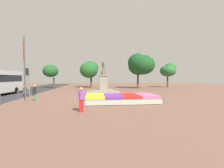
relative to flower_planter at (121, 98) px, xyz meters
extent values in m
plane|color=brown|center=(-1.91, 2.74, -0.31)|extent=(88.36, 88.36, 0.00)
cube|color=#38281C|center=(0.00, 0.05, -0.11)|extent=(6.53, 3.26, 0.40)
cube|color=gray|center=(-0.02, -1.59, -0.09)|extent=(6.69, 0.17, 0.44)
cube|color=gray|center=(0.01, 1.70, -0.09)|extent=(6.69, 0.17, 0.44)
cube|color=gray|center=(-3.30, 0.09, -0.09)|extent=(0.14, 3.39, 0.44)
cube|color=gray|center=(3.29, 0.02, -0.09)|extent=(0.14, 3.39, 0.44)
cube|color=yellow|center=(-2.36, 0.08, 0.22)|extent=(1.61, 3.00, 0.27)
cube|color=#72339E|center=(-0.79, 0.06, 0.21)|extent=(1.61, 3.00, 0.24)
cube|color=red|center=(0.78, 0.05, 0.21)|extent=(1.61, 3.00, 0.25)
cube|color=#D86699|center=(2.36, 0.03, 0.22)|extent=(1.61, 3.00, 0.27)
cube|color=#B2BCAD|center=(-0.02, -1.64, -0.09)|extent=(6.36, 0.27, 0.36)
cube|color=gray|center=(-1.10, 8.24, -0.23)|extent=(4.70, 4.70, 0.16)
cube|color=gray|center=(-1.10, 8.24, -0.07)|extent=(3.75, 3.75, 0.16)
cube|color=gray|center=(-1.10, 8.24, 0.08)|extent=(2.80, 2.80, 0.16)
cube|color=gray|center=(-1.10, 8.24, 1.15)|extent=(1.14, 1.14, 1.98)
cube|color=gray|center=(-1.10, 8.24, 2.20)|extent=(1.35, 1.35, 0.12)
cone|color=brown|center=(-1.10, 8.24, 2.79)|extent=(0.86, 0.86, 1.05)
cylinder|color=brown|center=(-1.10, 8.24, 3.63)|extent=(0.37, 0.37, 0.61)
sphere|color=brown|center=(-1.10, 8.24, 4.07)|extent=(0.27, 0.27, 0.27)
cylinder|color=brown|center=(-1.14, 8.01, 3.75)|extent=(0.17, 0.47, 0.50)
cylinder|color=slate|center=(-9.65, 4.25, 1.33)|extent=(0.12, 0.12, 3.28)
cube|color=black|center=(-9.85, 4.23, 2.57)|extent=(0.26, 0.30, 0.80)
cylinder|color=#4B0808|center=(-9.98, 4.22, 2.83)|extent=(0.04, 0.14, 0.14)
cylinder|color=#543E08|center=(-9.98, 4.22, 2.57)|extent=(0.04, 0.14, 0.14)
cylinder|color=green|center=(-9.98, 4.22, 2.30)|extent=(0.04, 0.14, 0.14)
cube|color=gold|center=(-9.75, 4.24, 0.74)|extent=(0.11, 0.17, 0.20)
cylinder|color=#4C5156|center=(-9.24, 2.27, 2.80)|extent=(0.14, 0.14, 6.23)
cube|color=#D84C19|center=(-9.21, 2.02, 4.47)|extent=(0.07, 0.37, 1.68)
cylinder|color=#4C5156|center=(-9.21, 2.02, 5.31)|extent=(0.10, 0.51, 0.03)
cylinder|color=black|center=(-13.24, 8.69, 0.14)|extent=(0.31, 0.91, 0.90)
cylinder|color=#338C4C|center=(-7.94, 1.15, 0.08)|extent=(0.13, 0.13, 0.78)
cylinder|color=#338C4C|center=(-7.99, 1.32, 0.08)|extent=(0.13, 0.13, 0.78)
cube|color=black|center=(-7.96, 1.23, 0.75)|extent=(0.32, 0.43, 0.55)
cylinder|color=black|center=(-7.89, 1.00, 0.72)|extent=(0.09, 0.09, 0.53)
cylinder|color=black|center=(-8.03, 1.46, 0.72)|extent=(0.09, 0.09, 0.53)
sphere|color=tan|center=(-7.96, 1.23, 1.16)|extent=(0.20, 0.20, 0.20)
cylinder|color=red|center=(-3.34, -3.77, 0.09)|extent=(0.13, 0.13, 0.81)
cylinder|color=red|center=(-3.22, -3.64, 0.09)|extent=(0.13, 0.13, 0.81)
cube|color=#8C4C99|center=(-3.28, -3.71, 0.78)|extent=(0.43, 0.42, 0.57)
cylinder|color=#8C4C99|center=(-3.45, -3.88, 0.76)|extent=(0.09, 0.09, 0.54)
cylinder|color=#8C4C99|center=(-3.11, -3.54, 0.76)|extent=(0.09, 0.09, 0.54)
sphere|color=tan|center=(-3.28, -3.71, 1.21)|extent=(0.21, 0.21, 0.21)
cylinder|color=#4C5156|center=(-10.00, -0.48, 0.11)|extent=(0.13, 0.13, 0.84)
sphere|color=#4C5156|center=(-10.00, -0.48, 0.57)|extent=(0.14, 0.14, 0.14)
cylinder|color=#4C5156|center=(-9.85, 2.18, 0.12)|extent=(0.13, 0.13, 0.86)
sphere|color=#4C5156|center=(-9.85, 2.18, 0.58)|extent=(0.14, 0.14, 0.14)
cylinder|color=#2D2D33|center=(-9.90, 5.88, 0.09)|extent=(0.14, 0.14, 0.81)
sphere|color=#2D2D33|center=(-9.90, 5.88, 0.54)|extent=(0.16, 0.16, 0.16)
cylinder|color=brown|center=(-3.03, 19.81, 0.93)|extent=(0.44, 0.44, 2.49)
ellipsoid|color=#255A2A|center=(-3.11, 20.28, 4.14)|extent=(3.34, 3.64, 2.87)
ellipsoid|color=#245F28|center=(-3.50, 19.21, 3.54)|extent=(3.86, 3.96, 3.45)
cylinder|color=#4C3823|center=(14.01, 18.39, 1.12)|extent=(0.33, 0.33, 2.86)
ellipsoid|color=#2A6C30|center=(14.48, 18.21, 4.12)|extent=(2.62, 2.43, 2.12)
ellipsoid|color=#2A6C34|center=(14.04, 18.34, 3.43)|extent=(3.43, 3.77, 2.59)
cylinder|color=brown|center=(6.55, 16.43, 1.15)|extent=(0.41, 0.41, 2.93)
ellipsoid|color=#1B4C21|center=(7.36, 15.87, 4.48)|extent=(4.87, 4.62, 3.94)
ellipsoid|color=#1A4F24|center=(6.62, 16.36, 4.28)|extent=(4.12, 4.08, 3.68)
ellipsoid|color=#184A21|center=(6.24, 15.78, 4.89)|extent=(3.82, 4.11, 3.65)
cylinder|color=brown|center=(-11.04, 20.12, 0.78)|extent=(0.38, 0.38, 2.19)
ellipsoid|color=#225825|center=(-11.61, 19.88, 3.32)|extent=(3.22, 2.94, 2.62)
ellipsoid|color=#265827|center=(-11.45, 20.74, 3.28)|extent=(2.29, 2.14, 2.27)
ellipsoid|color=#215826|center=(-11.61, 19.57, 3.25)|extent=(2.66, 2.59, 2.45)
camera|label=1|loc=(-2.49, -13.46, 1.93)|focal=24.00mm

